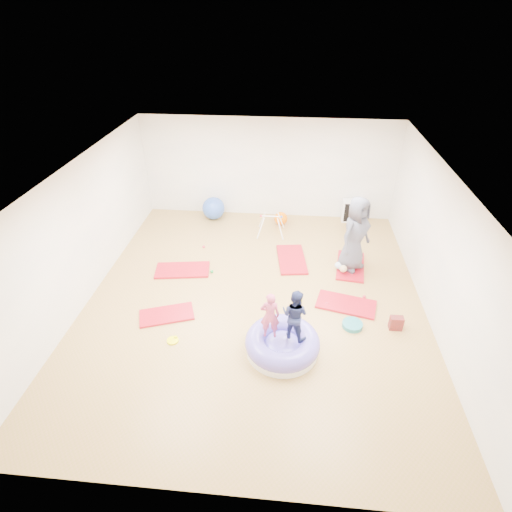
{
  "coord_description": "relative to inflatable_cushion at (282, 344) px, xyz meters",
  "views": [
    {
      "loc": [
        0.64,
        -6.58,
        5.38
      ],
      "look_at": [
        0.0,
        0.3,
        0.9
      ],
      "focal_mm": 28.0,
      "sensor_mm": 36.0,
      "label": 1
    }
  ],
  "objects": [
    {
      "name": "gym_mat_mid_left",
      "position": [
        -2.42,
        2.3,
        -0.14
      ],
      "size": [
        1.31,
        0.79,
        0.05
      ],
      "primitive_type": "cube",
      "rotation": [
        0.0,
        0.0,
        0.14
      ],
      "color": "red",
      "rests_on": "ground"
    },
    {
      "name": "infant_play_gym",
      "position": [
        -0.47,
        4.23,
        0.2
      ],
      "size": [
        0.72,
        0.69,
        0.55
      ],
      "rotation": [
        0.0,
        0.0,
        0.26
      ],
      "color": "white",
      "rests_on": "ground"
    },
    {
      "name": "gym_mat_center_back",
      "position": [
        0.12,
        2.99,
        -0.14
      ],
      "size": [
        0.8,
        1.35,
        0.05
      ],
      "primitive_type": "cube",
      "rotation": [
        0.0,
        0.0,
        1.7
      ],
      "color": "red",
      "rests_on": "ground"
    },
    {
      "name": "ball_pit_balls",
      "position": [
        -0.45,
        1.24,
        -0.13
      ],
      "size": [
        3.89,
        3.58,
        0.07
      ],
      "color": "#E1314A",
      "rests_on": "ground"
    },
    {
      "name": "child_pink",
      "position": [
        -0.24,
        0.02,
        0.69
      ],
      "size": [
        0.35,
        0.24,
        0.93
      ],
      "primitive_type": "imported",
      "rotation": [
        0.0,
        0.0,
        3.2
      ],
      "color": "#CE4B70",
      "rests_on": "inflatable_cushion"
    },
    {
      "name": "inflatable_cushion",
      "position": [
        0.0,
        0.0,
        0.0
      ],
      "size": [
        1.35,
        1.35,
        0.42
      ],
      "rotation": [
        0.0,
        0.0,
        -0.27
      ],
      "color": "white",
      "rests_on": "ground"
    },
    {
      "name": "gym_mat_right",
      "position": [
        1.28,
        1.39,
        -0.14
      ],
      "size": [
        1.3,
        0.87,
        0.05
      ],
      "primitive_type": "cube",
      "rotation": [
        0.0,
        0.0,
        -0.24
      ],
      "color": "red",
      "rests_on": "ground"
    },
    {
      "name": "yellow_toy",
      "position": [
        -2.04,
        0.04,
        -0.15
      ],
      "size": [
        0.22,
        0.22,
        0.03
      ],
      "primitive_type": "cylinder",
      "color": "#FBFF01",
      "rests_on": "ground"
    },
    {
      "name": "gym_mat_front_left",
      "position": [
        -2.35,
        0.73,
        -0.14
      ],
      "size": [
        1.18,
        0.86,
        0.04
      ],
      "primitive_type": "cube",
      "rotation": [
        0.0,
        0.0,
        0.34
      ],
      "color": "red",
      "rests_on": "ground"
    },
    {
      "name": "cube_shelf",
      "position": [
        1.81,
        5.21,
        0.15
      ],
      "size": [
        0.63,
        0.31,
        0.63
      ],
      "color": "white",
      "rests_on": "ground"
    },
    {
      "name": "room",
      "position": [
        -0.63,
        1.42,
        1.23
      ],
      "size": [
        7.01,
        8.01,
        2.81
      ],
      "color": "#B0844C",
      "rests_on": "ground"
    },
    {
      "name": "infant",
      "position": [
        1.3,
        2.6,
        -0.0
      ],
      "size": [
        0.36,
        0.37,
        0.21
      ],
      "color": "#A8C1D9",
      "rests_on": "gym_mat_rear_right"
    },
    {
      "name": "gym_mat_rear_right",
      "position": [
        1.52,
        2.83,
        -0.14
      ],
      "size": [
        0.78,
        1.32,
        0.05
      ],
      "primitive_type": "cube",
      "rotation": [
        0.0,
        0.0,
        1.44
      ],
      "color": "red",
      "rests_on": "ground"
    },
    {
      "name": "exercise_ball_orange",
      "position": [
        -0.22,
        4.8,
        0.02
      ],
      "size": [
        0.37,
        0.37,
        0.37
      ],
      "primitive_type": "sphere",
      "color": "#FF7100",
      "rests_on": "ground"
    },
    {
      "name": "exercise_ball_blue",
      "position": [
        -2.16,
        4.99,
        0.16
      ],
      "size": [
        0.64,
        0.64,
        0.64
      ],
      "primitive_type": "sphere",
      "color": "blue",
      "rests_on": "ground"
    },
    {
      "name": "adult_caregiver",
      "position": [
        1.5,
        2.76,
        0.77
      ],
      "size": [
        1.0,
        1.02,
        1.77
      ],
      "primitive_type": "imported",
      "rotation": [
        0.0,
        0.0,
        0.82
      ],
      "color": "#4C4F5D",
      "rests_on": "gym_mat_rear_right"
    },
    {
      "name": "backpack",
      "position": [
        2.15,
        0.78,
        -0.02
      ],
      "size": [
        0.25,
        0.15,
        0.28
      ],
      "primitive_type": "cube",
      "rotation": [
        0.0,
        0.0,
        0.01
      ],
      "color": "#B2201D",
      "rests_on": "ground"
    },
    {
      "name": "balance_disc",
      "position": [
        1.34,
        0.75,
        -0.12
      ],
      "size": [
        0.39,
        0.39,
        0.09
      ],
      "primitive_type": "cylinder",
      "color": "teal",
      "rests_on": "ground"
    },
    {
      "name": "child_navy",
      "position": [
        0.19,
        0.05,
        0.72
      ],
      "size": [
        0.6,
        0.55,
        0.99
      ],
      "primitive_type": "imported",
      "rotation": [
        0.0,
        0.0,
        2.7
      ],
      "color": "navy",
      "rests_on": "inflatable_cushion"
    }
  ]
}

